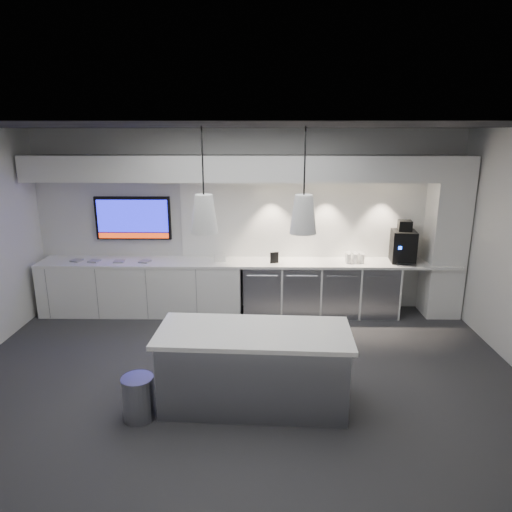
{
  "coord_description": "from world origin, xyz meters",
  "views": [
    {
      "loc": [
        0.26,
        -4.99,
        2.94
      ],
      "look_at": [
        0.16,
        1.1,
        1.28
      ],
      "focal_mm": 32.0,
      "sensor_mm": 36.0,
      "label": 1
    }
  ],
  "objects_px": {
    "wall_tv": "(133,218)",
    "coffee_machine": "(403,245)",
    "bin": "(139,398)",
    "island": "(254,367)"
  },
  "relations": [
    {
      "from": "wall_tv",
      "to": "coffee_machine",
      "type": "distance_m",
      "value": 4.45
    },
    {
      "from": "wall_tv",
      "to": "bin",
      "type": "distance_m",
      "value": 3.58
    },
    {
      "from": "wall_tv",
      "to": "coffee_machine",
      "type": "xyz_separation_m",
      "value": [
        4.43,
        -0.25,
        -0.38
      ]
    },
    {
      "from": "island",
      "to": "coffee_machine",
      "type": "distance_m",
      "value": 3.65
    },
    {
      "from": "wall_tv",
      "to": "coffee_machine",
      "type": "relative_size",
      "value": 1.84
    },
    {
      "from": "coffee_machine",
      "to": "bin",
      "type": "bearing_deg",
      "value": -133.61
    },
    {
      "from": "island",
      "to": "coffee_machine",
      "type": "bearing_deg",
      "value": 51.25
    },
    {
      "from": "bin",
      "to": "island",
      "type": "bearing_deg",
      "value": 13.24
    },
    {
      "from": "wall_tv",
      "to": "bin",
      "type": "height_order",
      "value": "wall_tv"
    },
    {
      "from": "bin",
      "to": "wall_tv",
      "type": "bearing_deg",
      "value": 104.87
    }
  ]
}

